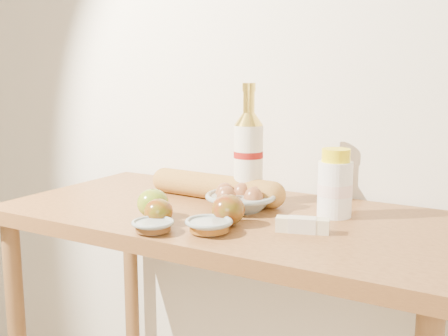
{
  "coord_description": "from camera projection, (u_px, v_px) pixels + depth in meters",
  "views": [
    {
      "loc": [
        0.7,
        -0.05,
        1.27
      ],
      "look_at": [
        0.0,
        1.15,
        1.02
      ],
      "focal_mm": 45.0,
      "sensor_mm": 36.0,
      "label": 1
    }
  ],
  "objects": [
    {
      "name": "syrup_bowl",
      "position": [
        209.0,
        226.0,
        1.27
      ],
      "size": [
        0.14,
        0.14,
        0.03
      ],
      "rotation": [
        0.0,
        0.0,
        -0.37
      ],
      "color": "gray",
      "rests_on": "table"
    },
    {
      "name": "bourbon_bottle",
      "position": [
        248.0,
        155.0,
        1.53
      ],
      "size": [
        0.09,
        0.09,
        0.33
      ],
      "rotation": [
        0.0,
        0.0,
        0.18
      ],
      "color": "#EDE4C9",
      "rests_on": "table"
    },
    {
      "name": "apple_redgreen_front",
      "position": [
        159.0,
        212.0,
        1.33
      ],
      "size": [
        0.08,
        0.08,
        0.06
      ],
      "rotation": [
        0.0,
        0.0,
        0.15
      ],
      "color": "#8F0A07",
      "rests_on": "table"
    },
    {
      "name": "cream_bottle",
      "position": [
        335.0,
        185.0,
        1.4
      ],
      "size": [
        0.12,
        0.12,
        0.17
      ],
      "rotation": [
        0.0,
        0.0,
        -0.43
      ],
      "color": "white",
      "rests_on": "table"
    },
    {
      "name": "egg_bowl",
      "position": [
        241.0,
        199.0,
        1.48
      ],
      "size": [
        0.25,
        0.25,
        0.07
      ],
      "rotation": [
        0.0,
        0.0,
        0.4
      ],
      "color": "gray",
      "rests_on": "table"
    },
    {
      "name": "baguette",
      "position": [
        215.0,
        187.0,
        1.59
      ],
      "size": [
        0.44,
        0.1,
        0.07
      ],
      "rotation": [
        0.0,
        0.0,
        -0.05
      ],
      "color": "#BB8539",
      "rests_on": "table"
    },
    {
      "name": "back_wall",
      "position": [
        285.0,
        57.0,
        1.67
      ],
      "size": [
        3.5,
        0.02,
        2.6
      ],
      "primitive_type": "cube",
      "color": "silver",
      "rests_on": "ground"
    },
    {
      "name": "butter_stick",
      "position": [
        302.0,
        225.0,
        1.28
      ],
      "size": [
        0.12,
        0.07,
        0.04
      ],
      "rotation": [
        0.0,
        0.0,
        0.3
      ],
      "color": "beige",
      "rests_on": "table"
    },
    {
      "name": "apple_yellowgreen",
      "position": [
        153.0,
        203.0,
        1.4
      ],
      "size": [
        0.1,
        0.1,
        0.07
      ],
      "rotation": [
        0.0,
        0.0,
        0.27
      ],
      "color": "olive",
      "rests_on": "table"
    },
    {
      "name": "table",
      "position": [
        230.0,
        257.0,
        1.48
      ],
      "size": [
        1.2,
        0.6,
        0.9
      ],
      "color": "#976130",
      "rests_on": "ground"
    },
    {
      "name": "sugar_bowl",
      "position": [
        153.0,
        226.0,
        1.27
      ],
      "size": [
        0.13,
        0.13,
        0.03
      ],
      "rotation": [
        0.0,
        0.0,
        -0.39
      ],
      "color": "gray",
      "rests_on": "table"
    },
    {
      "name": "apple_redgreen_right",
      "position": [
        228.0,
        210.0,
        1.33
      ],
      "size": [
        0.1,
        0.1,
        0.07
      ],
      "rotation": [
        0.0,
        0.0,
        -0.34
      ],
      "color": "maroon",
      "rests_on": "table"
    }
  ]
}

